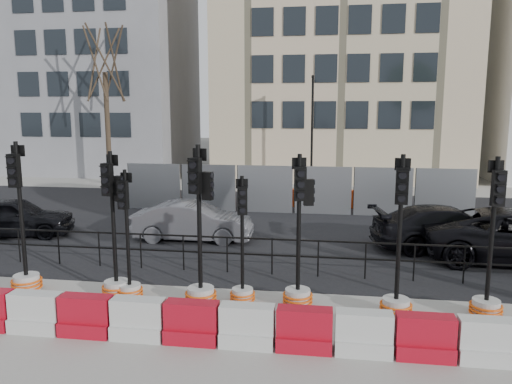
% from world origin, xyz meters
% --- Properties ---
extents(ground, '(120.00, 120.00, 0.00)m').
position_xyz_m(ground, '(0.00, 0.00, 0.00)').
color(ground, '#51514C').
rests_on(ground, ground).
extents(sidewalk_near, '(40.00, 6.00, 0.02)m').
position_xyz_m(sidewalk_near, '(0.00, -3.00, 0.01)').
color(sidewalk_near, gray).
rests_on(sidewalk_near, ground).
extents(road, '(40.00, 14.00, 0.03)m').
position_xyz_m(road, '(0.00, 7.00, 0.01)').
color(road, black).
rests_on(road, ground).
extents(sidewalk_far, '(40.00, 4.00, 0.02)m').
position_xyz_m(sidewalk_far, '(0.00, 16.00, 0.01)').
color(sidewalk_far, gray).
rests_on(sidewalk_far, ground).
extents(building_grey, '(11.00, 9.06, 14.00)m').
position_xyz_m(building_grey, '(-14.00, 21.99, 7.00)').
color(building_grey, gray).
rests_on(building_grey, ground).
extents(building_cream, '(15.00, 10.06, 18.00)m').
position_xyz_m(building_cream, '(2.00, 21.99, 9.00)').
color(building_cream, '#BEB18B').
rests_on(building_cream, ground).
extents(kerb_railing, '(18.00, 0.04, 1.00)m').
position_xyz_m(kerb_railing, '(0.00, 1.20, 0.69)').
color(kerb_railing, black).
rests_on(kerb_railing, ground).
extents(heras_fencing, '(14.33, 1.72, 2.00)m').
position_xyz_m(heras_fencing, '(-0.49, 9.71, 0.71)').
color(heras_fencing, gray).
rests_on(heras_fencing, ground).
extents(lamp_post_far, '(0.12, 0.56, 6.00)m').
position_xyz_m(lamp_post_far, '(0.50, 14.98, 3.22)').
color(lamp_post_far, black).
rests_on(lamp_post_far, ground).
extents(tree_bare_far, '(2.00, 2.00, 9.00)m').
position_xyz_m(tree_bare_far, '(-11.00, 15.50, 6.65)').
color(tree_bare_far, '#473828').
rests_on(tree_bare_far, ground).
extents(barrier_row, '(15.70, 0.50, 0.80)m').
position_xyz_m(barrier_row, '(-0.00, -2.80, 0.37)').
color(barrier_row, '#B10E22').
rests_on(barrier_row, ground).
extents(traffic_signal_a, '(0.71, 0.71, 3.61)m').
position_xyz_m(traffic_signal_a, '(-5.66, -0.89, 0.74)').
color(traffic_signal_a, '#BCBCB8').
rests_on(traffic_signal_a, ground).
extents(traffic_signal_b, '(0.67, 0.67, 3.42)m').
position_xyz_m(traffic_signal_b, '(-3.37, -0.92, 0.81)').
color(traffic_signal_b, '#BCBCB8').
rests_on(traffic_signal_b, ground).
extents(traffic_signal_c, '(0.59, 0.59, 3.02)m').
position_xyz_m(traffic_signal_c, '(-3.04, -0.97, 0.62)').
color(traffic_signal_c, '#BCBCB8').
rests_on(traffic_signal_c, ground).
extents(traffic_signal_d, '(0.71, 0.71, 3.60)m').
position_xyz_m(traffic_signal_d, '(-1.32, -1.10, 0.86)').
color(traffic_signal_d, '#BCBCB8').
rests_on(traffic_signal_d, ground).
extents(traffic_signal_e, '(0.57, 0.57, 2.90)m').
position_xyz_m(traffic_signal_e, '(-0.44, -0.80, 0.60)').
color(traffic_signal_e, '#BCBCB8').
rests_on(traffic_signal_e, ground).
extents(traffic_signal_f, '(0.67, 0.67, 3.40)m').
position_xyz_m(traffic_signal_f, '(0.82, -0.83, 0.81)').
color(traffic_signal_f, '#BCBCB8').
rests_on(traffic_signal_f, ground).
extents(traffic_signal_g, '(0.68, 0.68, 3.45)m').
position_xyz_m(traffic_signal_g, '(2.88, -1.09, 0.71)').
color(traffic_signal_g, '#BCBCB8').
rests_on(traffic_signal_g, ground).
extents(traffic_signal_h, '(0.67, 0.67, 3.41)m').
position_xyz_m(traffic_signal_h, '(4.74, -0.87, 0.70)').
color(traffic_signal_h, '#BCBCB8').
rests_on(traffic_signal_h, ground).
extents(car_a, '(3.43, 4.75, 1.37)m').
position_xyz_m(car_a, '(-9.25, 3.93, 0.69)').
color(car_a, black).
rests_on(car_a, ground).
extents(car_b, '(1.64, 4.02, 1.29)m').
position_xyz_m(car_b, '(-2.99, 4.29, 0.65)').
color(car_b, '#55555B').
rests_on(car_b, ground).
extents(car_c, '(3.57, 5.37, 1.36)m').
position_xyz_m(car_c, '(5.11, 4.39, 0.68)').
color(car_c, black).
rests_on(car_c, ground).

